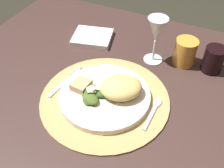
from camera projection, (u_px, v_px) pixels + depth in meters
The scene contains 12 objects.
dining_table at pixel (112, 123), 0.88m from camera, with size 1.15×0.99×0.72m.
placemat at pixel (105, 99), 0.77m from camera, with size 0.38×0.38×0.01m, color tan.
dinner_plate at pixel (105, 96), 0.76m from camera, with size 0.26×0.26×0.02m, color silver.
pasta_serving at pixel (121, 87), 0.74m from camera, with size 0.12×0.10×0.05m, color #DEC269.
salad_greens at pixel (91, 96), 0.73m from camera, with size 0.08×0.08×0.03m.
bread_piece at pixel (81, 85), 0.76m from camera, with size 0.05×0.05×0.02m, color tan.
fork at pixel (63, 83), 0.81m from camera, with size 0.03×0.16×0.00m.
spoon at pixel (155, 108), 0.73m from camera, with size 0.02×0.13×0.01m.
napkin at pixel (92, 37), 0.99m from camera, with size 0.14×0.12×0.02m, color white.
wine_glass at pixel (157, 32), 0.83m from camera, with size 0.07×0.07×0.16m.
amber_tumbler at pixel (185, 52), 0.86m from camera, with size 0.07×0.07×0.09m, color gold.
dark_tumbler at pixel (214, 60), 0.84m from camera, with size 0.07×0.07×0.09m, color black.
Camera 1 is at (0.23, -0.49, 1.28)m, focal length 41.99 mm.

